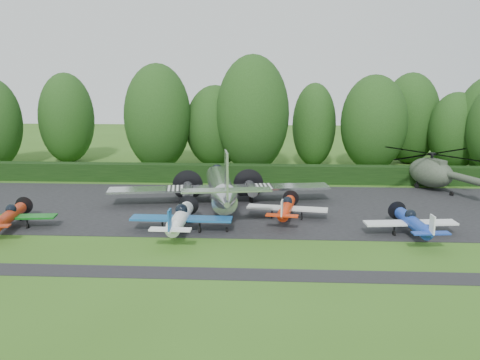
# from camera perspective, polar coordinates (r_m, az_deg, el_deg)

# --- Properties ---
(ground) EXTENTS (160.00, 160.00, 0.00)m
(ground) POSITION_cam_1_polar(r_m,az_deg,el_deg) (39.86, -3.65, -6.69)
(ground) COLOR #335A19
(ground) RESTS_ON ground
(apron) EXTENTS (70.00, 18.00, 0.01)m
(apron) POSITION_cam_1_polar(r_m,az_deg,el_deg) (49.37, -2.29, -2.95)
(apron) COLOR black
(apron) RESTS_ON ground
(taxiway_verge) EXTENTS (70.00, 2.00, 0.00)m
(taxiway_verge) POSITION_cam_1_polar(r_m,az_deg,el_deg) (34.28, -4.84, -9.92)
(taxiway_verge) COLOR black
(taxiway_verge) RESTS_ON ground
(hedgerow) EXTENTS (90.00, 1.60, 2.00)m
(hedgerow) POSITION_cam_1_polar(r_m,az_deg,el_deg) (60.02, -1.31, -0.22)
(hedgerow) COLOR black
(hedgerow) RESTS_ON ground
(transport_plane) EXTENTS (20.75, 15.91, 6.65)m
(transport_plane) POSITION_cam_1_polar(r_m,az_deg,el_deg) (49.07, -2.14, -0.82)
(transport_plane) COLOR silver
(transport_plane) RESTS_ON ground
(light_plane_red) EXTENTS (7.02, 7.38, 2.70)m
(light_plane_red) POSITION_cam_1_polar(r_m,az_deg,el_deg) (46.22, -23.43, -3.58)
(light_plane_red) COLOR #9F270E
(light_plane_red) RESTS_ON ground
(light_plane_white) EXTENTS (7.97, 8.38, 3.06)m
(light_plane_white) POSITION_cam_1_polar(r_m,az_deg,el_deg) (41.72, -6.41, -4.05)
(light_plane_white) COLOR white
(light_plane_white) RESTS_ON ground
(light_plane_orange) EXTENTS (6.84, 7.19, 2.63)m
(light_plane_orange) POSITION_cam_1_polar(r_m,az_deg,el_deg) (45.29, 4.99, -2.95)
(light_plane_orange) COLOR red
(light_plane_orange) RESTS_ON ground
(light_plane_blue) EXTENTS (7.10, 7.46, 2.73)m
(light_plane_blue) POSITION_cam_1_polar(r_m,az_deg,el_deg) (42.87, 17.97, -4.33)
(light_plane_blue) COLOR #1A3AA1
(light_plane_blue) RESTS_ON ground
(helicopter) EXTENTS (12.15, 14.23, 3.91)m
(helicopter) POSITION_cam_1_polar(r_m,az_deg,el_deg) (59.48, 19.72, 1.01)
(helicopter) COLOR #333D2F
(helicopter) RESTS_ON ground
(tree_0) EXTENTS (7.59, 7.59, 11.98)m
(tree_0) POSITION_cam_1_polar(r_m,az_deg,el_deg) (74.45, 17.71, 6.28)
(tree_0) COLOR black
(tree_0) RESTS_ON ground
(tree_1) EXTENTS (8.80, 8.80, 14.20)m
(tree_1) POSITION_cam_1_polar(r_m,az_deg,el_deg) (64.95, 1.36, 7.05)
(tree_1) COLOR black
(tree_1) RESTS_ON ground
(tree_2) EXTENTS (8.14, 8.14, 11.81)m
(tree_2) POSITION_cam_1_polar(r_m,az_deg,el_deg) (68.05, 14.08, 5.91)
(tree_2) COLOR black
(tree_2) RESTS_ON ground
(tree_4) EXTENTS (8.27, 8.27, 13.16)m
(tree_4) POSITION_cam_1_polar(r_m,az_deg,el_deg) (67.32, -8.78, 6.64)
(tree_4) COLOR black
(tree_4) RESTS_ON ground
(tree_8) EXTENTS (7.25, 7.25, 11.95)m
(tree_8) POSITION_cam_1_polar(r_m,az_deg,el_deg) (74.98, -18.03, 6.28)
(tree_8) COLOR black
(tree_8) RESTS_ON ground
(tree_9) EXTENTS (7.64, 7.64, 10.46)m
(tree_9) POSITION_cam_1_polar(r_m,az_deg,el_deg) (68.46, -2.63, 5.73)
(tree_9) COLOR black
(tree_9) RESTS_ON ground
(tree_10) EXTENTS (5.57, 5.57, 10.73)m
(tree_10) POSITION_cam_1_polar(r_m,az_deg,el_deg) (69.51, 7.91, 5.83)
(tree_10) COLOR black
(tree_10) RESTS_ON ground
(tree_11) EXTENTS (6.74, 6.74, 9.68)m
(tree_11) POSITION_cam_1_polar(r_m,az_deg,el_deg) (72.06, 22.03, 4.87)
(tree_11) COLOR black
(tree_11) RESTS_ON ground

